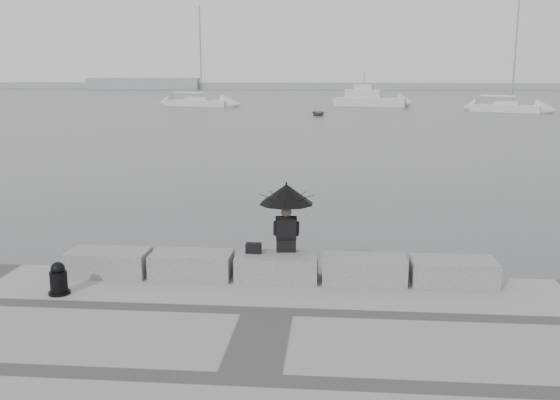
# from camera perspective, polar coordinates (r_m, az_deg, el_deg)

# --- Properties ---
(ground) EXTENTS (360.00, 360.00, 0.00)m
(ground) POSITION_cam_1_polar(r_m,az_deg,el_deg) (12.97, -0.10, -8.72)
(ground) COLOR #494B4E
(ground) RESTS_ON ground
(stone_block_far_left) EXTENTS (1.60, 0.80, 0.50)m
(stone_block_far_left) POSITION_cam_1_polar(r_m,az_deg,el_deg) (13.05, -15.39, -5.55)
(stone_block_far_left) COLOR slate
(stone_block_far_left) RESTS_ON promenade
(stone_block_left) EXTENTS (1.60, 0.80, 0.50)m
(stone_block_left) POSITION_cam_1_polar(r_m,az_deg,el_deg) (12.57, -8.07, -5.90)
(stone_block_left) COLOR slate
(stone_block_left) RESTS_ON promenade
(stone_block_centre) EXTENTS (1.60, 0.80, 0.50)m
(stone_block_centre) POSITION_cam_1_polar(r_m,az_deg,el_deg) (12.30, -0.29, -6.17)
(stone_block_centre) COLOR slate
(stone_block_centre) RESTS_ON promenade
(stone_block_right) EXTENTS (1.60, 0.80, 0.50)m
(stone_block_right) POSITION_cam_1_polar(r_m,az_deg,el_deg) (12.27, 7.69, -6.33)
(stone_block_right) COLOR slate
(stone_block_right) RESTS_ON promenade
(stone_block_far_right) EXTENTS (1.60, 0.80, 0.50)m
(stone_block_far_right) POSITION_cam_1_polar(r_m,az_deg,el_deg) (12.47, 15.56, -6.37)
(stone_block_far_right) COLOR slate
(stone_block_far_right) RESTS_ON promenade
(seated_person) EXTENTS (1.09, 1.09, 1.39)m
(seated_person) POSITION_cam_1_polar(r_m,az_deg,el_deg) (12.31, 0.58, -0.21)
(seated_person) COLOR black
(seated_person) RESTS_ON stone_block_centre
(bag) EXTENTS (0.30, 0.17, 0.19)m
(bag) POSITION_cam_1_polar(r_m,az_deg,el_deg) (12.36, -2.43, -4.42)
(bag) COLOR black
(bag) RESTS_ON stone_block_centre
(mooring_bollard) EXTENTS (0.39, 0.39, 0.62)m
(mooring_bollard) POSITION_cam_1_polar(r_m,az_deg,el_deg) (12.20, -19.58, -6.99)
(mooring_bollard) COLOR black
(mooring_bollard) RESTS_ON promenade
(distant_landmass) EXTENTS (180.00, 8.00, 2.80)m
(distant_landmass) POSITION_cam_1_polar(r_m,az_deg,el_deg) (166.92, 1.94, 10.43)
(distant_landmass) COLOR #979A9C
(distant_landmass) RESTS_ON ground
(sailboat_left) EXTENTS (9.20, 4.69, 12.90)m
(sailboat_left) POSITION_cam_1_polar(r_m,az_deg,el_deg) (84.39, -7.51, 8.85)
(sailboat_left) COLOR silver
(sailboat_left) RESTS_ON ground
(sailboat_right) EXTENTS (7.80, 5.68, 12.90)m
(sailboat_right) POSITION_cam_1_polar(r_m,az_deg,el_deg) (75.99, 20.04, 7.97)
(sailboat_right) COLOR silver
(sailboat_right) RESTS_ON ground
(motor_cruiser) EXTENTS (9.80, 5.25, 4.50)m
(motor_cruiser) POSITION_cam_1_polar(r_m,az_deg,el_deg) (84.47, 8.29, 9.10)
(motor_cruiser) COLOR silver
(motor_cruiser) RESTS_ON ground
(dinghy) EXTENTS (2.97, 1.52, 0.48)m
(dinghy) POSITION_cam_1_polar(r_m,az_deg,el_deg) (66.03, 3.51, 7.94)
(dinghy) COLOR gray
(dinghy) RESTS_ON ground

